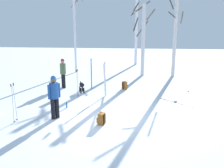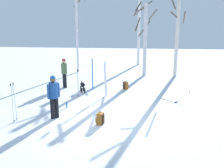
% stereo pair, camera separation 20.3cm
% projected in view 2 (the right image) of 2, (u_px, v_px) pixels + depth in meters
% --- Properties ---
extents(ground_plane, '(60.00, 60.00, 0.00)m').
position_uv_depth(ground_plane, '(113.00, 119.00, 9.50)').
color(ground_plane, white).
extents(person_0, '(0.39, 0.40, 1.72)m').
position_uv_depth(person_0, '(54.00, 94.00, 9.35)').
color(person_0, black).
rests_on(person_0, ground_plane).
extents(person_1, '(0.37, 0.42, 1.72)m').
position_uv_depth(person_1, '(64.00, 71.00, 14.06)').
color(person_1, black).
rests_on(person_1, ground_plane).
extents(dog, '(0.44, 0.84, 0.57)m').
position_uv_depth(dog, '(83.00, 85.00, 13.19)').
color(dog, black).
rests_on(dog, ground_plane).
extents(ski_pair_planted_0, '(0.15, 0.22, 1.78)m').
position_uv_depth(ski_pair_planted_0, '(105.00, 79.00, 12.37)').
color(ski_pair_planted_0, white).
rests_on(ski_pair_planted_0, ground_plane).
extents(ski_pair_planted_1, '(0.04, 0.14, 1.75)m').
position_uv_depth(ski_pair_planted_1, '(92.00, 74.00, 13.89)').
color(ski_pair_planted_1, blue).
rests_on(ski_pair_planted_1, ground_plane).
extents(ski_pair_lying_0, '(0.63, 1.84, 0.05)m').
position_uv_depth(ski_pair_lying_0, '(190.00, 91.00, 13.44)').
color(ski_pair_lying_0, yellow).
rests_on(ski_pair_lying_0, ground_plane).
extents(ski_pair_lying_1, '(1.46, 1.33, 0.05)m').
position_uv_depth(ski_pair_lying_1, '(177.00, 102.00, 11.50)').
color(ski_pair_lying_1, black).
rests_on(ski_pair_lying_1, ground_plane).
extents(ski_poles_0, '(0.07, 0.28, 1.51)m').
position_uv_depth(ski_poles_0, '(14.00, 101.00, 9.04)').
color(ski_poles_0, '#B2B2BC').
rests_on(ski_poles_0, ground_plane).
extents(ski_poles_1, '(0.07, 0.27, 1.41)m').
position_uv_depth(ski_poles_1, '(78.00, 82.00, 12.30)').
color(ski_poles_1, '#B2B2BC').
rests_on(ski_poles_1, ground_plane).
extents(backpack_0, '(0.33, 0.31, 0.44)m').
position_uv_depth(backpack_0, '(100.00, 119.00, 8.91)').
color(backpack_0, '#99591E').
rests_on(backpack_0, ground_plane).
extents(backpack_1, '(0.31, 0.33, 0.44)m').
position_uv_depth(backpack_1, '(54.00, 96.00, 11.75)').
color(backpack_1, black).
rests_on(backpack_1, ground_plane).
extents(backpack_2, '(0.35, 0.34, 0.44)m').
position_uv_depth(backpack_2, '(126.00, 86.00, 13.85)').
color(backpack_2, '#99591E').
rests_on(backpack_2, ground_plane).
extents(water_bottle_0, '(0.07, 0.07, 0.26)m').
position_uv_depth(water_bottle_0, '(67.00, 105.00, 10.77)').
color(water_bottle_0, '#1E72BF').
rests_on(water_bottle_0, ground_plane).
extents(birch_tree_0, '(1.31, 1.33, 7.11)m').
position_uv_depth(birch_tree_0, '(77.00, 23.00, 18.17)').
color(birch_tree_0, silver).
rests_on(birch_tree_0, ground_plane).
extents(birch_tree_1, '(1.24, 1.12, 7.04)m').
position_uv_depth(birch_tree_1, '(139.00, 24.00, 21.85)').
color(birch_tree_1, white).
rests_on(birch_tree_1, ground_plane).
extents(birch_tree_2, '(1.53, 1.21, 5.27)m').
position_uv_depth(birch_tree_2, '(145.00, 37.00, 17.14)').
color(birch_tree_2, silver).
rests_on(birch_tree_2, ground_plane).
extents(birch_tree_3, '(1.44, 1.25, 6.68)m').
position_uv_depth(birch_tree_3, '(178.00, 27.00, 16.64)').
color(birch_tree_3, silver).
rests_on(birch_tree_3, ground_plane).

